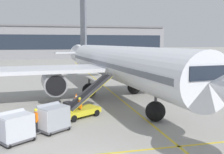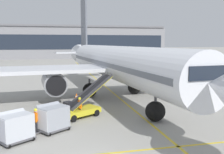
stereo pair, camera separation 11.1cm
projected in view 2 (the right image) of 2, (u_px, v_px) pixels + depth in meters
The scene contains 11 objects.
parked_airplane at pixel (115, 63), 29.24m from camera, with size 30.56×39.92×13.75m.
belt_loader at pixel (82, 106), 21.74m from camera, with size 5.02×3.73×3.41m.
baggage_cart_lead at pixel (52, 117), 18.19m from camera, with size 2.68×2.47×1.91m.
baggage_cart_second at pixel (14, 126), 16.21m from camera, with size 2.68×2.47×1.91m.
ground_crew_by_loader at pixel (80, 106), 21.33m from camera, with size 0.33×0.55×1.74m.
ground_crew_by_carts at pixel (36, 119), 17.75m from camera, with size 0.28×0.57×1.74m.
safety_cone_engine_keepout at pixel (76, 97), 27.88m from camera, with size 0.71×0.71×0.80m.
safety_cone_wingtip at pixel (64, 107), 23.90m from camera, with size 0.60×0.60×0.68m.
apron_guidance_line_lead_in at pixel (119, 98), 29.16m from camera, with size 0.20×110.00×0.01m.
apron_guidance_line_stop_bar at pixel (174, 147), 15.49m from camera, with size 12.00×0.20×0.01m.
terminal_building at pixel (28, 42), 102.98m from camera, with size 109.05×19.07×12.76m.
Camera 2 is at (-1.41, -12.43, 6.20)m, focal length 41.62 mm.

